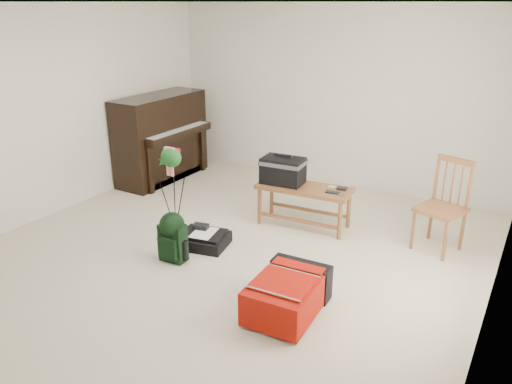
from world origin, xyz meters
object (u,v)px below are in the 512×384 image
Objects in this scene: red_suitcase at (290,291)px; piano at (162,139)px; black_duffel at (203,239)px; green_backpack at (172,235)px; dining_chair at (442,207)px; bench at (290,175)px; flower_stand at (173,190)px.

piano is at bearing 143.79° from red_suitcase.
piano is 2.44m from black_duffel.
green_backpack is at bearing 170.31° from red_suitcase.
red_suitcase is (-0.83, -1.84, -0.31)m from dining_chair.
piano is 2.50× the size of black_duffel.
flower_stand reaches higher than bench.
dining_chair is (4.05, -0.26, -0.12)m from piano.
bench is 1.37m from flower_stand.
bench is 1.89m from red_suitcase.
black_duffel is (-2.20, -1.26, -0.40)m from dining_chair.
dining_chair is 2.57m from black_duffel.
black_duffel is 1.14× the size of green_backpack.
green_backpack reaches higher than red_suitcase.
bench is (2.37, -0.47, -0.00)m from piano.
bench is at bearing 51.19° from black_duffel.
black_duffel is at bearing -39.28° from piano.
piano is 2.84× the size of green_backpack.
piano is 2.41m from bench.
dining_chair reaches higher than red_suitcase.
flower_stand is at bearing 155.78° from red_suitcase.
bench is 2.14× the size of green_backpack.
red_suitcase is 2.03m from flower_stand.
black_duffel is (-0.52, -1.04, -0.52)m from bench.
red_suitcase is at bearing -97.40° from dining_chair.
piano reaches higher than flower_stand.
red_suitcase is (3.22, -2.10, -0.42)m from piano.
bench reaches higher than red_suitcase.
bench is at bearing 65.12° from green_backpack.
dining_chair is at bearing 62.62° from red_suitcase.
flower_stand is (-0.43, 0.56, 0.22)m from green_backpack.
red_suitcase is at bearing -67.64° from bench.
green_backpack is at bearing -47.30° from piano.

